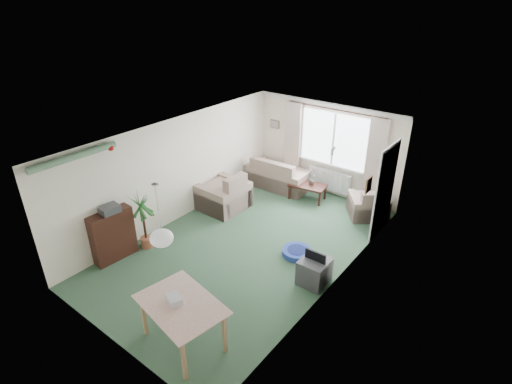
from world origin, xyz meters
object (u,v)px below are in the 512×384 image
Objects in this scene: armchair_corner at (368,202)px; dining_table at (183,324)px; armchair_left at (223,190)px; coffee_table at (307,192)px; pet_bed at (297,252)px; sofa at (279,172)px; bookshelf at (113,235)px; houseplant at (144,222)px; tv_cube at (314,271)px.

dining_table is at bearing 46.36° from armchair_corner.
armchair_corner is 0.79× the size of armchair_left.
coffee_table reaches higher than pet_bed.
sofa is 1.38× the size of dining_table.
bookshelf is 0.85× the size of houseplant.
bookshelf is 0.65m from houseplant.
dining_table is (2.70, -0.68, -0.14)m from bookshelf.
pet_bed is (2.50, -0.58, -0.42)m from armchair_left.
tv_cube reaches higher than pet_bed.
sofa reaches higher than dining_table.
houseplant reaches higher than tv_cube.
armchair_left is (-0.40, -1.81, 0.06)m from sofa.
coffee_table is 0.75× the size of houseplant.
houseplant is at bearing -161.90° from tv_cube.
pet_bed is at bearing -63.72° from coffee_table.
pet_bed is (2.10, -2.39, -0.36)m from sofa.
armchair_left is at bearing 123.66° from dining_table.
coffee_table is (-1.57, -0.14, -0.17)m from armchair_corner.
armchair_left is 0.87× the size of houseplant.
bookshelf is 3.96m from tv_cube.
tv_cube is 0.90m from pet_bed.
coffee_table is 4.21m from houseplant.
sofa is 3.20m from pet_bed.
armchair_corner reaches higher than pet_bed.
armchair_left reaches higher than coffee_table.
pet_bed is (-0.70, 0.53, -0.18)m from tv_cube.
armchair_corner is 2.90m from tv_cube.
bookshelf reaches higher than armchair_corner.
houseplant is at bearing -147.76° from pet_bed.
houseplant is at bearing 15.18° from armchair_corner.
dining_table is at bearing 107.45° from sofa.
bookshelf reaches higher than dining_table.
sofa is at bearing 131.33° from pet_bed.
tv_cube is at bearing 57.42° from armchair_corner.
tv_cube is (3.20, -1.11, -0.23)m from armchair_left.
houseplant is 2.83m from dining_table.
armchair_corner reaches higher than tv_cube.
coffee_table is at bearing 72.72° from bookshelf.
coffee_table is 2.48m from pet_bed.
pet_bed is (0.14, 2.96, -0.32)m from dining_table.
dining_table is (1.96, -5.35, -0.04)m from sofa.
houseplant is at bearing 79.63° from sofa.
sofa is 1.36× the size of houseplant.
armchair_left is 4.26m from dining_table.
bookshelf is at bearing 78.35° from sofa.
houseplant is at bearing 152.71° from dining_table.
armchair_left reaches higher than pet_bed.
dining_table is (2.36, -3.54, -0.10)m from armchair_left.
bookshelf is (-0.34, -2.86, 0.04)m from armchair_left.
armchair_corner is at bearing 5.16° from coffee_table.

